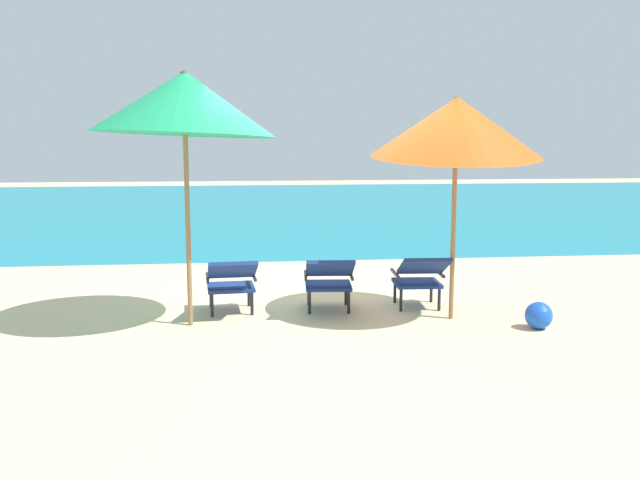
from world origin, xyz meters
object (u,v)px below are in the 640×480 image
Objects in this scene: lounge_chair_right at (420,276)px; beach_umbrella_right at (456,127)px; lounge_chair_center at (329,278)px; lounge_chair_left at (231,280)px; beach_umbrella_left at (184,103)px; beach_ball at (539,315)px.

beach_umbrella_right is (0.25, -0.40, 1.66)m from lounge_chair_right.
lounge_chair_left is at bearing 178.40° from lounge_chair_center.
lounge_chair_right is at bearing -0.33° from lounge_chair_left.
beach_umbrella_left is (-1.51, -0.34, 1.90)m from lounge_chair_center.
lounge_chair_center is at bearing 157.01° from beach_ball.
beach_ball is (3.16, -0.91, -0.26)m from lounge_chair_left.
lounge_chair_left is at bearing 179.67° from lounge_chair_right.
beach_umbrella_right is at bearing -0.89° from beach_umbrella_left.
lounge_chair_center is 2.45m from beach_umbrella_left.
lounge_chair_left is 1.08m from lounge_chair_center.
lounge_chair_right is 1.39m from beach_ball.
lounge_chair_left is 2.94m from beach_umbrella_right.
lounge_chair_center is 0.34× the size of beach_umbrella_left.
lounge_chair_right is 0.34× the size of beach_umbrella_left.
lounge_chair_right reaches higher than beach_ball.
lounge_chair_center is at bearing -1.60° from lounge_chair_left.
beach_umbrella_left reaches higher than lounge_chair_left.
lounge_chair_right is (2.13, -0.01, 0.00)m from lounge_chair_left.
beach_umbrella_right reaches higher than lounge_chair_left.
beach_umbrella_left reaches higher than lounge_chair_center.
lounge_chair_left reaches higher than beach_ball.
beach_umbrella_right is at bearing -57.69° from lounge_chair_right.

